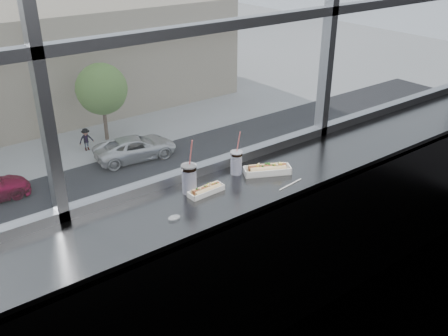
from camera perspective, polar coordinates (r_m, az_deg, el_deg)
wall_back_lower at (r=3.51m, az=-1.18°, el=-8.19°), size 6.00×0.00×6.00m
counter at (r=3.05m, az=1.78°, el=-2.44°), size 6.00×0.55×0.06m
counter_fascia at (r=3.17m, az=4.60°, el=-12.48°), size 6.00×0.04×1.04m
hotdog_tray_left at (r=2.93m, az=-2.05°, el=-2.52°), size 0.23×0.09×0.06m
hotdog_tray_right at (r=3.17m, az=4.96°, el=-0.14°), size 0.31×0.22×0.07m
soda_cup_left at (r=2.91m, az=-3.99°, el=-1.08°), size 0.09×0.09×0.34m
soda_cup_right at (r=3.13m, az=1.42°, el=0.76°), size 0.08×0.08×0.29m
loose_straw at (r=3.06m, az=7.59°, el=-1.87°), size 0.20×0.03×0.01m
wrapper at (r=2.70m, az=-5.72°, el=-5.65°), size 0.08×0.06×0.02m
car_near_d at (r=24.25m, az=-7.45°, el=-4.61°), size 3.35×7.01×2.27m
car_near_e at (r=27.04m, az=2.88°, el=-0.90°), size 3.59×7.21×2.32m
car_far_c at (r=31.90m, az=-10.10°, el=2.70°), size 3.08×6.01×1.92m
pedestrian_d at (r=33.83m, az=-15.51°, el=3.40°), size 0.82×0.61×1.83m
tree_right at (r=34.39m, az=-13.81°, el=8.75°), size 3.44×3.44×5.38m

